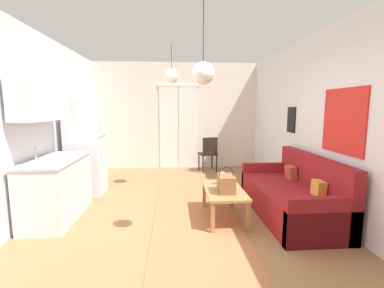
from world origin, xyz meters
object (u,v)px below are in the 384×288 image
handbag (226,183)px  coffee_table (224,192)px  refrigerator (86,147)px  pendant_lamp_near (203,73)px  bamboo_vase (222,178)px  couch (294,197)px  accent_chair (209,152)px  pendant_lamp_far (172,76)px

handbag → coffee_table: bearing=90.4°
refrigerator → handbag: bearing=-32.2°
coffee_table → refrigerator: refrigerator is taller
coffee_table → pendant_lamp_near: size_ratio=1.12×
bamboo_vase → handbag: (-0.00, -0.36, 0.03)m
couch → pendant_lamp_near: pendant_lamp_near is taller
handbag → accent_chair: 3.03m
accent_chair → pendant_lamp_far: (-0.91, -1.53, 1.70)m
couch → bamboo_vase: 1.11m
coffee_table → refrigerator: 2.77m
accent_chair → bamboo_vase: bearing=74.8°
pendant_lamp_far → refrigerator: bearing=-180.0°
coffee_table → pendant_lamp_far: 2.38m
coffee_table → pendant_lamp_near: pendant_lamp_near is taller
bamboo_vase → pendant_lamp_near: bearing=-112.4°
refrigerator → accent_chair: bearing=31.1°
couch → handbag: couch is taller
coffee_table → pendant_lamp_far: pendant_lamp_far is taller
coffee_table → pendant_lamp_near: (-0.40, -0.78, 1.60)m
coffee_table → bamboo_vase: size_ratio=2.49×
coffee_table → refrigerator: (-2.37, 1.35, 0.50)m
pendant_lamp_far → accent_chair: bearing=59.2°
bamboo_vase → pendant_lamp_near: 1.81m
pendant_lamp_near → pendant_lamp_far: same height
handbag → accent_chair: bearing=87.0°
bamboo_vase → accent_chair: (0.16, 2.66, -0.04)m
bamboo_vase → handbag: 0.36m
pendant_lamp_near → refrigerator: bearing=132.7°
bamboo_vase → pendant_lamp_far: bearing=123.7°
handbag → refrigerator: size_ratio=0.20×
couch → bamboo_vase: couch is taller
coffee_table → bamboo_vase: (0.01, 0.21, 0.15)m
bamboo_vase → accent_chair: bearing=86.6°
handbag → pendant_lamp_far: (-0.75, 1.49, 1.63)m
handbag → pendant_lamp_near: 1.61m
bamboo_vase → accent_chair: size_ratio=0.46×
bamboo_vase → handbag: bearing=-90.8°
accent_chair → couch: bearing=95.8°
refrigerator → couch: bearing=-21.0°
accent_chair → pendant_lamp_near: pendant_lamp_near is taller
bamboo_vase → pendant_lamp_far: pendant_lamp_far is taller
couch → pendant_lamp_far: pendant_lamp_far is taller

